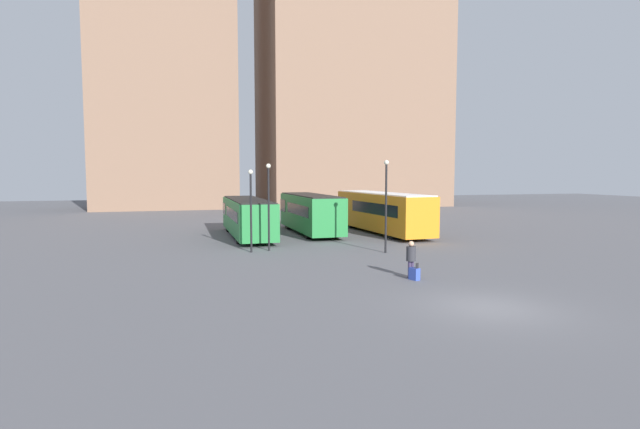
# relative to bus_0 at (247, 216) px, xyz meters

# --- Properties ---
(ground_plane) EXTENTS (160.00, 160.00, 0.00)m
(ground_plane) POSITION_rel_bus_0_xyz_m (5.19, -21.80, -1.52)
(ground_plane) COLOR #56565B
(building_block_left) EXTENTS (18.14, 11.26, 40.89)m
(building_block_left) POSITION_rel_bus_0_xyz_m (-6.01, 33.98, 18.93)
(building_block_left) COLOR #7F604C
(building_block_left) RESTS_ON ground_plane
(building_block_right) EXTENTS (25.39, 16.71, 37.69)m
(building_block_right) POSITION_rel_bus_0_xyz_m (20.01, 33.98, 17.33)
(building_block_right) COLOR #7F604C
(building_block_right) RESTS_ON ground_plane
(bus_0) EXTENTS (2.60, 11.49, 2.76)m
(bus_0) POSITION_rel_bus_0_xyz_m (0.00, 0.00, 0.00)
(bus_0) COLOR #237A38
(bus_0) RESTS_ON ground_plane
(bus_1) EXTENTS (2.58, 10.30, 2.99)m
(bus_1) POSITION_rel_bus_0_xyz_m (4.97, 0.81, 0.11)
(bus_1) COLOR #237A38
(bus_1) RESTS_ON ground_plane
(bus_2) EXTENTS (3.16, 12.41, 3.12)m
(bus_2) POSITION_rel_bus_0_xyz_m (10.38, -0.45, 0.19)
(bus_2) COLOR orange
(bus_2) RESTS_ON ground_plane
(traveler) EXTENTS (0.54, 0.54, 1.63)m
(traveler) POSITION_rel_bus_0_xyz_m (4.89, -16.49, -0.55)
(traveler) COLOR #382D4C
(traveler) RESTS_ON ground_plane
(suitcase) EXTENTS (0.41, 0.51, 0.76)m
(suitcase) POSITION_rel_bus_0_xyz_m (4.81, -17.00, -1.25)
(suitcase) COLOR #334CB2
(suitcase) RESTS_ON ground_plane
(lamp_post_0) EXTENTS (0.28, 0.28, 4.83)m
(lamp_post_0) POSITION_rel_bus_0_xyz_m (-0.83, -7.43, 1.38)
(lamp_post_0) COLOR black
(lamp_post_0) RESTS_ON ground_plane
(lamp_post_1) EXTENTS (0.28, 0.28, 5.37)m
(lamp_post_1) POSITION_rel_bus_0_xyz_m (6.64, -9.78, 1.67)
(lamp_post_1) COLOR black
(lamp_post_1) RESTS_ON ground_plane
(lamp_post_2) EXTENTS (0.28, 0.28, 5.18)m
(lamp_post_2) POSITION_rel_bus_0_xyz_m (0.27, -7.12, 1.57)
(lamp_post_2) COLOR black
(lamp_post_2) RESTS_ON ground_plane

